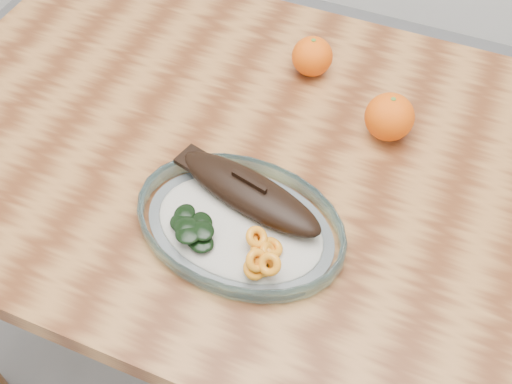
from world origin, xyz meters
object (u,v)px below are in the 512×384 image
plated_meal (240,221)px  orange_right (389,117)px  dining_table (257,189)px  orange_left (312,56)px

plated_meal → orange_right: bearing=66.3°
dining_table → orange_left: orange_left is taller
dining_table → orange_right: (0.18, 0.12, 0.14)m
dining_table → plated_meal: 0.20m
plated_meal → orange_left: (-0.02, 0.37, 0.02)m
orange_left → dining_table: bearing=-93.8°
dining_table → orange_right: size_ratio=14.99×
dining_table → plated_meal: bearing=-76.2°
dining_table → orange_left: 0.25m
dining_table → orange_left: size_ratio=16.56×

